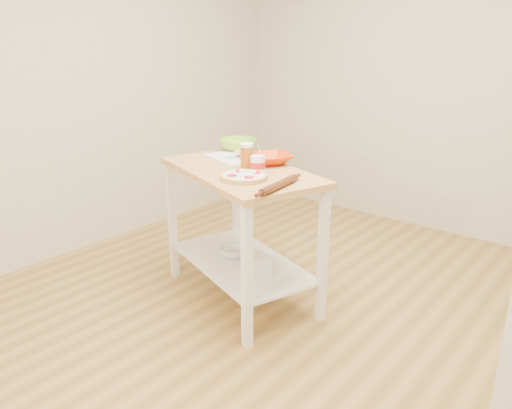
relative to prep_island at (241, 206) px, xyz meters
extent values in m
cube|color=#A57B3C|center=(0.42, -0.16, -0.66)|extent=(4.00, 4.50, 0.02)
cube|color=beige|center=(0.42, 2.10, 0.70)|extent=(4.00, 0.02, 2.70)
cube|color=beige|center=(-1.59, -0.16, 0.70)|extent=(0.02, 4.50, 2.70)
cube|color=tan|center=(0.00, 0.00, 0.23)|extent=(1.28, 0.96, 0.04)
cube|color=white|center=(0.00, 0.00, -0.40)|extent=(1.19, 0.87, 0.02)
cube|color=white|center=(-0.58, -0.08, -0.22)|extent=(0.06, 0.06, 0.86)
cube|color=white|center=(-0.41, 0.42, -0.22)|extent=(0.06, 0.06, 0.86)
cube|color=white|center=(0.41, -0.42, -0.22)|extent=(0.06, 0.06, 0.86)
cube|color=white|center=(0.58, 0.08, -0.22)|extent=(0.06, 0.06, 0.86)
cylinder|color=tan|center=(0.18, -0.16, 0.26)|extent=(0.28, 0.28, 0.02)
cylinder|color=tan|center=(0.18, -0.16, 0.27)|extent=(0.28, 0.28, 0.01)
cylinder|color=white|center=(0.18, -0.16, 0.27)|extent=(0.25, 0.25, 0.01)
cylinder|color=red|center=(0.25, -0.20, 0.28)|extent=(0.05, 0.05, 0.01)
cylinder|color=red|center=(0.21, -0.09, 0.28)|extent=(0.05, 0.05, 0.01)
cylinder|color=red|center=(0.10, -0.13, 0.28)|extent=(0.05, 0.05, 0.01)
cylinder|color=red|center=(0.14, -0.24, 0.28)|extent=(0.05, 0.05, 0.01)
sphere|color=white|center=(0.22, -0.17, 0.28)|extent=(0.03, 0.03, 0.03)
sphere|color=white|center=(0.19, -0.11, 0.28)|extent=(0.03, 0.03, 0.03)
sphere|color=white|center=(0.12, -0.13, 0.28)|extent=(0.03, 0.03, 0.03)
sphere|color=white|center=(0.13, -0.20, 0.28)|extent=(0.03, 0.03, 0.03)
sphere|color=white|center=(0.19, -0.22, 0.28)|extent=(0.03, 0.03, 0.03)
sphere|color=white|center=(0.24, -0.17, 0.28)|extent=(0.03, 0.03, 0.03)
sphere|color=white|center=(0.20, -0.10, 0.28)|extent=(0.03, 0.03, 0.03)
plane|color=#1A4E0C|center=(0.23, -0.21, 0.28)|extent=(0.03, 0.03, 0.00)
plane|color=#1A4E0C|center=(0.22, -0.15, 0.28)|extent=(0.03, 0.03, 0.00)
plane|color=#1A4E0C|center=(0.18, -0.12, 0.28)|extent=(0.03, 0.03, 0.00)
plane|color=#1A4E0C|center=(0.13, -0.13, 0.28)|extent=(0.03, 0.03, 0.00)
plane|color=#1A4E0C|center=(0.13, -0.18, 0.28)|extent=(0.03, 0.03, 0.00)
plane|color=#1A4E0C|center=(0.16, -0.23, 0.28)|extent=(0.03, 0.03, 0.00)
plane|color=#1A4E0C|center=(0.23, -0.21, 0.28)|extent=(0.03, 0.03, 0.00)
cube|color=white|center=(-0.21, 0.19, 0.26)|extent=(0.47, 0.41, 0.01)
cube|color=#F4EACC|center=(-0.30, 0.30, 0.28)|extent=(0.03, 0.03, 0.02)
cube|color=#F4EACC|center=(-0.27, 0.29, 0.28)|extent=(0.03, 0.03, 0.02)
cube|color=#F4EACC|center=(-0.24, 0.28, 0.28)|extent=(0.03, 0.03, 0.02)
cube|color=#F4EACC|center=(-0.29, 0.33, 0.28)|extent=(0.03, 0.03, 0.02)
cube|color=#F4EACC|center=(-0.26, 0.32, 0.28)|extent=(0.03, 0.03, 0.02)
cube|color=#F4EACC|center=(-0.23, 0.31, 0.28)|extent=(0.03, 0.03, 0.02)
cylinder|color=red|center=(-0.18, 0.21, 0.27)|extent=(0.07, 0.07, 0.01)
cylinder|color=red|center=(-0.17, 0.20, 0.27)|extent=(0.07, 0.07, 0.01)
cylinder|color=red|center=(-0.16, 0.20, 0.28)|extent=(0.07, 0.07, 0.01)
cube|color=#39B1A1|center=(-0.22, 0.14, 0.27)|extent=(0.06, 0.04, 0.01)
cylinder|color=#39B1A1|center=(-0.15, 0.16, 0.27)|extent=(0.10, 0.02, 0.01)
cube|color=silver|center=(-0.23, 0.32, 0.27)|extent=(0.18, 0.07, 0.00)
cube|color=black|center=(-0.36, 0.35, 0.27)|extent=(0.10, 0.05, 0.01)
imported|color=red|center=(0.07, 0.23, 0.29)|extent=(0.36, 0.36, 0.07)
imported|color=#86D12E|center=(-0.36, 0.39, 0.30)|extent=(0.37, 0.37, 0.09)
cylinder|color=#AB5714|center=(0.05, 0.01, 0.33)|extent=(0.08, 0.08, 0.15)
cylinder|color=white|center=(0.05, 0.01, 0.41)|extent=(0.08, 0.08, 0.02)
cylinder|color=white|center=(0.16, -0.02, 0.31)|extent=(0.09, 0.09, 0.11)
cylinder|color=red|center=(0.16, -0.02, 0.31)|extent=(0.09, 0.09, 0.04)
cylinder|color=silver|center=(0.18, -0.02, 0.39)|extent=(0.01, 0.06, 0.11)
cylinder|color=#582914|center=(0.46, -0.20, 0.27)|extent=(0.09, 0.36, 0.04)
imported|color=silver|center=(-0.09, 0.03, -0.36)|extent=(0.21, 0.21, 0.06)
cube|color=white|center=(0.21, -0.09, -0.32)|extent=(0.17, 0.17, 0.13)
camera|label=1|loc=(2.03, -2.30, 1.04)|focal=35.00mm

